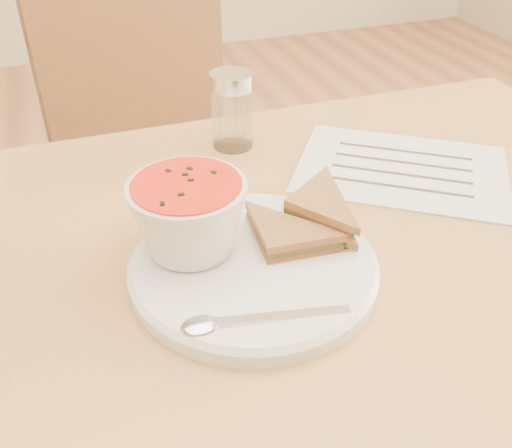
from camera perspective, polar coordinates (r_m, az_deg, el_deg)
name	(u,v)px	position (r m, az deg, el deg)	size (l,w,h in m)	color
dining_table	(319,418)	(0.96, 6.35, -18.74)	(1.00, 0.70, 0.75)	#A06231
chair_far	(185,181)	(1.28, -7.10, 4.28)	(0.44, 0.44, 1.00)	brown
plate	(253,268)	(0.62, -0.25, -4.38)	(0.27, 0.27, 0.02)	silver
soup_bowl	(189,220)	(0.60, -6.70, 0.40)	(0.12, 0.12, 0.09)	silver
sandwich_half_a	(268,259)	(0.59, 1.16, -3.54)	(0.09, 0.09, 0.03)	#A16439
sandwich_half_b	(283,211)	(0.64, 2.76, 1.27)	(0.10, 0.10, 0.03)	#A16439
spoon	(259,319)	(0.54, 0.30, -9.51)	(0.19, 0.04, 0.01)	silver
paper_menu	(402,169)	(0.83, 14.36, 5.35)	(0.29, 0.21, 0.00)	silver
condiment_shaker	(232,111)	(0.85, -2.40, 11.25)	(0.06, 0.06, 0.11)	silver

